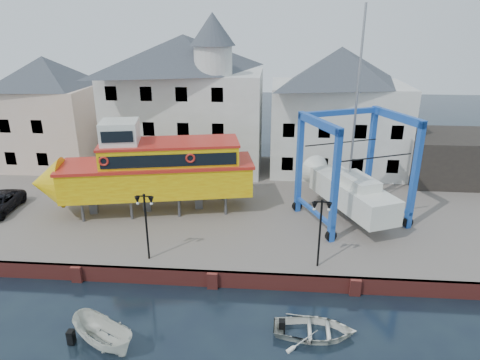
{
  "coord_description": "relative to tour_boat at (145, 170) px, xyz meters",
  "views": [
    {
      "loc": [
        3.25,
        -20.61,
        14.47
      ],
      "look_at": [
        1.0,
        7.0,
        4.0
      ],
      "focal_mm": 32.0,
      "sensor_mm": 36.0,
      "label": 1
    }
  ],
  "objects": [
    {
      "name": "ground",
      "position": [
        6.01,
        -7.93,
        -4.24
      ],
      "size": [
        140.0,
        140.0,
        0.0
      ],
      "primitive_type": "plane",
      "color": "black",
      "rests_on": "ground"
    },
    {
      "name": "hardstanding",
      "position": [
        6.01,
        3.07,
        -3.74
      ],
      "size": [
        44.0,
        22.0,
        1.0
      ],
      "primitive_type": "cube",
      "color": "#6A605A",
      "rests_on": "ground"
    },
    {
      "name": "quay_wall",
      "position": [
        6.01,
        -7.83,
        -3.74
      ],
      "size": [
        44.0,
        0.47,
        1.0
      ],
      "color": "maroon",
      "rests_on": "ground"
    },
    {
      "name": "building_pink",
      "position": [
        -11.99,
        10.07,
        1.91
      ],
      "size": [
        8.0,
        7.0,
        10.3
      ],
      "color": "beige",
      "rests_on": "hardstanding"
    },
    {
      "name": "building_white_main",
      "position": [
        1.14,
        10.46,
        3.11
      ],
      "size": [
        14.0,
        8.3,
        14.0
      ],
      "color": "beige",
      "rests_on": "hardstanding"
    },
    {
      "name": "building_white_right",
      "position": [
        15.01,
        11.07,
        2.36
      ],
      "size": [
        12.0,
        8.0,
        11.2
      ],
      "color": "beige",
      "rests_on": "hardstanding"
    },
    {
      "name": "shed_dark",
      "position": [
        25.01,
        9.07,
        -1.24
      ],
      "size": [
        8.0,
        7.0,
        4.0
      ],
      "primitive_type": "cube",
      "color": "black",
      "rests_on": "hardstanding"
    },
    {
      "name": "lamp_post_left",
      "position": [
        2.01,
        -6.73,
        -0.06
      ],
      "size": [
        1.12,
        0.32,
        4.2
      ],
      "color": "black",
      "rests_on": "hardstanding"
    },
    {
      "name": "lamp_post_right",
      "position": [
        12.01,
        -6.73,
        -0.06
      ],
      "size": [
        1.12,
        0.32,
        4.2
      ],
      "color": "black",
      "rests_on": "hardstanding"
    },
    {
      "name": "tour_boat",
      "position": [
        0.0,
        0.0,
        0.0
      ],
      "size": [
        16.19,
        6.77,
        6.87
      ],
      "rotation": [
        0.0,
        0.0,
        0.2
      ],
      "color": "#59595E",
      "rests_on": "hardstanding"
    },
    {
      "name": "travel_lift",
      "position": [
        14.53,
        0.58,
        -0.84
      ],
      "size": [
        8.24,
        9.72,
        14.42
      ],
      "rotation": [
        0.0,
        0.0,
        0.41
      ],
      "color": "#2052A8",
      "rests_on": "hardstanding"
    },
    {
      "name": "motorboat_a",
      "position": [
        1.59,
        -13.0,
        -4.24
      ],
      "size": [
        4.1,
        3.31,
        1.51
      ],
      "primitive_type": "imported",
      "rotation": [
        0.0,
        0.0,
        1.01
      ],
      "color": "silver",
      "rests_on": "ground"
    },
    {
      "name": "motorboat_b",
      "position": [
        11.53,
        -11.45,
        -4.24
      ],
      "size": [
        4.07,
        2.95,
        0.83
      ],
      "primitive_type": "imported",
      "rotation": [
        0.0,
        0.0,
        1.55
      ],
      "color": "silver",
      "rests_on": "ground"
    }
  ]
}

